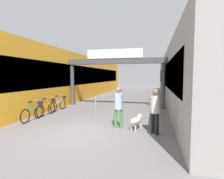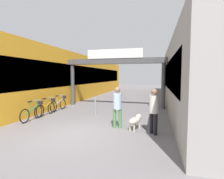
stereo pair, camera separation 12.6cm
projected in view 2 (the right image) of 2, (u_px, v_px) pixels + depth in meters
The scene contains 12 objects.
ground_plane at pixel (77, 133), 6.71m from camera, with size 80.00×80.00×0.00m, color slate.
storefront_left at pixel (79, 77), 18.44m from camera, with size 3.00×26.00×4.13m.
storefront_right at pixel (182, 78), 15.89m from camera, with size 3.00×26.00×4.13m.
arcade_sign_gateway at pixel (115, 66), 12.42m from camera, with size 7.40×0.47×4.08m.
pedestrian_with_dog at pixel (117, 105), 7.36m from camera, with size 0.40×0.39×1.74m.
pedestrian_companion at pixel (154, 108), 6.56m from camera, with size 0.48×0.48×1.73m.
dog_on_leash at pixel (136, 120), 7.18m from camera, with size 0.57×0.85×0.60m.
bicycle_green_nearest at pixel (33, 111), 8.75m from camera, with size 0.46×1.69×0.98m.
bicycle_orange_second at pixel (47, 107), 9.89m from camera, with size 0.46×1.69×0.98m.
bicycle_silver_third at pixel (59, 104), 11.24m from camera, with size 0.46×1.69×0.98m.
bollard_post_metal at pixel (95, 106), 9.98m from camera, with size 0.10×0.10×0.99m.
cafe_chair_black_nearer at pixel (153, 98), 13.00m from camera, with size 0.41×0.41×0.89m.
Camera 2 is at (2.94, -6.02, 2.20)m, focal length 28.00 mm.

